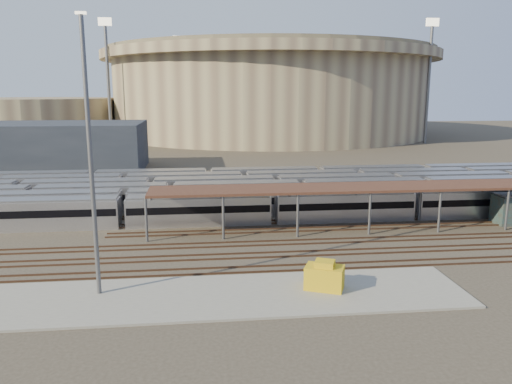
{
  "coord_description": "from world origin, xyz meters",
  "views": [
    {
      "loc": [
        -1.81,
        -53.49,
        16.7
      ],
      "look_at": [
        5.51,
        12.0,
        3.21
      ],
      "focal_mm": 35.0,
      "sensor_mm": 36.0,
      "label": 1
    }
  ],
  "objects": [
    {
      "name": "ground",
      "position": [
        0.0,
        0.0,
        0.0
      ],
      "size": [
        420.0,
        420.0,
        0.0
      ],
      "primitive_type": "plane",
      "color": "#383026",
      "rests_on": "ground"
    },
    {
      "name": "apron",
      "position": [
        -5.0,
        -15.0,
        0.1
      ],
      "size": [
        50.0,
        9.0,
        0.2
      ],
      "primitive_type": "cube",
      "color": "gray",
      "rests_on": "ground"
    },
    {
      "name": "subway_trains",
      "position": [
        3.66,
        18.5,
        1.8
      ],
      "size": [
        127.7,
        23.9,
        3.6
      ],
      "color": "silver",
      "rests_on": "ground"
    },
    {
      "name": "inspection_shed",
      "position": [
        22.0,
        4.0,
        4.98
      ],
      "size": [
        60.3,
        6.0,
        5.3
      ],
      "color": "#58585D",
      "rests_on": "ground"
    },
    {
      "name": "empty_tracks",
      "position": [
        0.0,
        -5.0,
        0.09
      ],
      "size": [
        170.0,
        9.62,
        0.18
      ],
      "color": "#4C3323",
      "rests_on": "ground"
    },
    {
      "name": "stadium",
      "position": [
        25.0,
        140.0,
        16.47
      ],
      "size": [
        124.0,
        124.0,
        32.5
      ],
      "color": "gray",
      "rests_on": "ground"
    },
    {
      "name": "secondary_arena",
      "position": [
        -60.0,
        130.0,
        7.0
      ],
      "size": [
        56.0,
        56.0,
        14.0
      ],
      "primitive_type": "cylinder",
      "color": "gray",
      "rests_on": "ground"
    },
    {
      "name": "service_building",
      "position": [
        -35.0,
        55.0,
        5.0
      ],
      "size": [
        42.0,
        20.0,
        10.0
      ],
      "primitive_type": "cube",
      "color": "#1E232D",
      "rests_on": "ground"
    },
    {
      "name": "floodlight_0",
      "position": [
        -30.0,
        110.0,
        20.65
      ],
      "size": [
        4.0,
        1.0,
        38.4
      ],
      "color": "#58585D",
      "rests_on": "ground"
    },
    {
      "name": "floodlight_2",
      "position": [
        70.0,
        100.0,
        20.65
      ],
      "size": [
        4.0,
        1.0,
        38.4
      ],
      "color": "#58585D",
      "rests_on": "ground"
    },
    {
      "name": "floodlight_3",
      "position": [
        -10.0,
        160.0,
        20.65
      ],
      "size": [
        4.0,
        1.0,
        38.4
      ],
      "color": "#58585D",
      "rests_on": "ground"
    },
    {
      "name": "yard_light_pole",
      "position": [
        -10.41,
        -13.48,
        11.39
      ],
      "size": [
        0.8,
        0.36,
        22.21
      ],
      "color": "#58585D",
      "rests_on": "apron"
    },
    {
      "name": "yellow_equipment",
      "position": [
        8.34,
        -14.63,
        1.19
      ],
      "size": [
        3.69,
        3.08,
        1.98
      ],
      "primitive_type": "cube",
      "rotation": [
        0.0,
        0.0,
        -0.41
      ],
      "color": "gold",
      "rests_on": "apron"
    }
  ]
}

